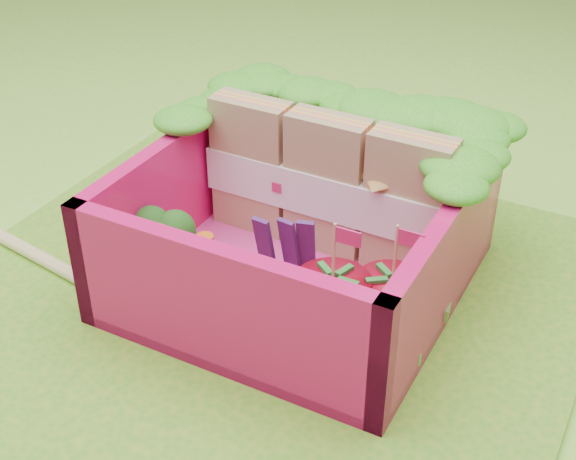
% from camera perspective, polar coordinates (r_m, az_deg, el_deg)
% --- Properties ---
extents(ground, '(14.00, 14.00, 0.00)m').
position_cam_1_polar(ground, '(3.36, -2.53, -5.50)').
color(ground, '#95D73C').
rests_on(ground, ground).
extents(placemat, '(2.60, 2.60, 0.03)m').
position_cam_1_polar(placemat, '(3.35, -2.54, -5.30)').
color(placemat, '#5BAB26').
rests_on(placemat, ground).
extents(bento_floor, '(1.30, 1.30, 0.05)m').
position_cam_1_polar(bento_floor, '(3.43, 0.81, -3.38)').
color(bento_floor, '#E03990').
rests_on(bento_floor, placemat).
extents(bento_box, '(1.30, 1.30, 0.55)m').
position_cam_1_polar(bento_box, '(3.29, 0.84, 0.12)').
color(bento_box, '#E11361').
rests_on(bento_box, placemat).
extents(lettuce_ruffle, '(1.43, 0.83, 0.11)m').
position_cam_1_polar(lettuce_ruffle, '(3.53, 4.62, 8.54)').
color(lettuce_ruffle, '#398C19').
rests_on(lettuce_ruffle, bento_box).
extents(sandwich_stack, '(1.12, 0.18, 0.62)m').
position_cam_1_polar(sandwich_stack, '(3.44, 2.86, 3.21)').
color(sandwich_stack, '#A27855').
rests_on(sandwich_stack, bento_floor).
extents(broccoli, '(0.33, 0.33, 0.27)m').
position_cam_1_polar(broccoli, '(3.30, -8.68, -0.90)').
color(broccoli, '#64A750').
rests_on(broccoli, bento_floor).
extents(carrot_sticks, '(0.08, 0.09, 0.29)m').
position_cam_1_polar(carrot_sticks, '(3.24, -5.93, -2.74)').
color(carrot_sticks, orange).
rests_on(carrot_sticks, bento_floor).
extents(purple_wedges, '(0.22, 0.10, 0.38)m').
position_cam_1_polar(purple_wedges, '(3.19, 0.01, -1.85)').
color(purple_wedges, '#401959').
rests_on(purple_wedges, bento_floor).
extents(strawberry_left, '(0.29, 0.29, 0.53)m').
position_cam_1_polar(strawberry_left, '(2.99, 3.13, -5.66)').
color(strawberry_left, red).
rests_on(strawberry_left, bento_floor).
extents(strawberry_right, '(0.28, 0.28, 0.52)m').
position_cam_1_polar(strawberry_right, '(3.01, 7.28, -5.66)').
color(strawberry_right, red).
rests_on(strawberry_right, bento_floor).
extents(snap_peas, '(0.95, 0.54, 0.05)m').
position_cam_1_polar(snap_peas, '(3.18, 3.30, -5.80)').
color(snap_peas, '#51A534').
rests_on(snap_peas, bento_floor).
extents(chopsticks, '(2.23, 0.40, 0.04)m').
position_cam_1_polar(chopsticks, '(3.80, -18.09, -1.37)').
color(chopsticks, '#DEC87A').
rests_on(chopsticks, placemat).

